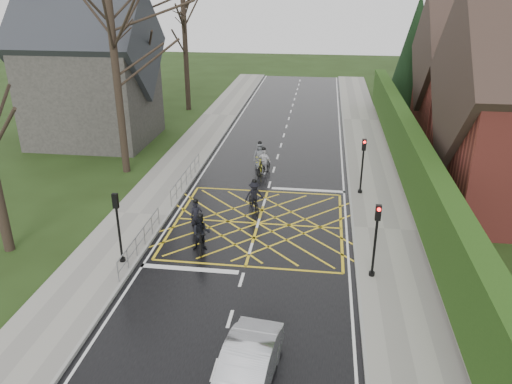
% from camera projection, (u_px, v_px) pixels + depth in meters
% --- Properties ---
extents(ground, '(120.00, 120.00, 0.00)m').
position_uv_depth(ground, '(258.00, 223.00, 24.28)').
color(ground, black).
rests_on(ground, ground).
extents(road, '(9.00, 80.00, 0.01)m').
position_uv_depth(road, '(258.00, 223.00, 24.28)').
color(road, black).
rests_on(road, ground).
extents(sidewalk_right, '(3.00, 80.00, 0.15)m').
position_uv_depth(sidewalk_right, '(384.00, 230.00, 23.51)').
color(sidewalk_right, gray).
rests_on(sidewalk_right, ground).
extents(sidewalk_left, '(3.00, 80.00, 0.15)m').
position_uv_depth(sidewalk_left, '(140.00, 215.00, 25.00)').
color(sidewalk_left, gray).
rests_on(sidewalk_left, ground).
extents(stone_wall, '(0.50, 38.00, 0.70)m').
position_uv_depth(stone_wall, '(405.00, 180.00, 28.65)').
color(stone_wall, slate).
rests_on(stone_wall, ground).
extents(hedge, '(0.90, 38.00, 2.80)m').
position_uv_depth(hedge, '(409.00, 151.00, 27.96)').
color(hedge, '#1D3C10').
rests_on(hedge, stone_wall).
extents(house_far, '(9.80, 8.80, 10.30)m').
position_uv_depth(house_far, '(486.00, 75.00, 37.13)').
color(house_far, maroon).
rests_on(house_far, ground).
extents(conifer, '(4.60, 4.60, 10.00)m').
position_uv_depth(conifer, '(415.00, 51.00, 44.67)').
color(conifer, black).
rests_on(conifer, ground).
extents(church, '(8.80, 7.80, 11.00)m').
position_uv_depth(church, '(90.00, 72.00, 34.96)').
color(church, '#2D2B28').
rests_on(church, ground).
extents(tree_near, '(9.24, 9.24, 11.44)m').
position_uv_depth(tree_near, '(112.00, 39.00, 27.75)').
color(tree_near, black).
rests_on(tree_near, ground).
extents(tree_mid, '(10.08, 10.08, 12.48)m').
position_uv_depth(tree_mid, '(143.00, 15.00, 34.88)').
color(tree_mid, black).
rests_on(tree_mid, ground).
extents(tree_far, '(8.40, 8.40, 10.40)m').
position_uv_depth(tree_far, '(184.00, 27.00, 42.65)').
color(tree_far, black).
rests_on(tree_far, ground).
extents(railing_south, '(0.05, 5.04, 1.03)m').
position_uv_depth(railing_south, '(140.00, 237.00, 21.36)').
color(railing_south, slate).
rests_on(railing_south, ground).
extents(railing_north, '(0.05, 6.04, 1.03)m').
position_uv_depth(railing_north, '(186.00, 174.00, 28.19)').
color(railing_north, slate).
rests_on(railing_north, ground).
extents(traffic_light_ne, '(0.24, 0.31, 3.21)m').
position_uv_depth(traffic_light_ne, '(362.00, 167.00, 26.82)').
color(traffic_light_ne, black).
rests_on(traffic_light_ne, ground).
extents(traffic_light_se, '(0.24, 0.31, 3.21)m').
position_uv_depth(traffic_light_se, '(375.00, 242.00, 19.17)').
color(traffic_light_se, black).
rests_on(traffic_light_se, ground).
extents(traffic_light_sw, '(0.24, 0.31, 3.21)m').
position_uv_depth(traffic_light_sw, '(119.00, 229.00, 20.17)').
color(traffic_light_sw, black).
rests_on(traffic_light_sw, ground).
extents(cyclist_rear, '(1.29, 1.84, 1.70)m').
position_uv_depth(cyclist_rear, '(196.00, 222.00, 23.21)').
color(cyclist_rear, black).
rests_on(cyclist_rear, ground).
extents(cyclist_back, '(0.90, 1.84, 1.78)m').
position_uv_depth(cyclist_back, '(201.00, 237.00, 21.64)').
color(cyclist_back, black).
rests_on(cyclist_back, ground).
extents(cyclist_mid, '(1.24, 1.84, 1.70)m').
position_uv_depth(cyclist_mid, '(254.00, 199.00, 25.48)').
color(cyclist_mid, black).
rests_on(cyclist_mid, ground).
extents(cyclist_front, '(1.07, 1.75, 1.70)m').
position_uv_depth(cyclist_front, '(264.00, 164.00, 30.22)').
color(cyclist_front, black).
rests_on(cyclist_front, ground).
extents(cyclist_lead, '(1.11, 1.93, 1.78)m').
position_uv_depth(cyclist_lead, '(260.00, 159.00, 31.12)').
color(cyclist_lead, yellow).
rests_on(cyclist_lead, ground).
extents(car, '(1.87, 4.24, 1.35)m').
position_uv_depth(car, '(246.00, 370.00, 14.23)').
color(car, silver).
rests_on(car, ground).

